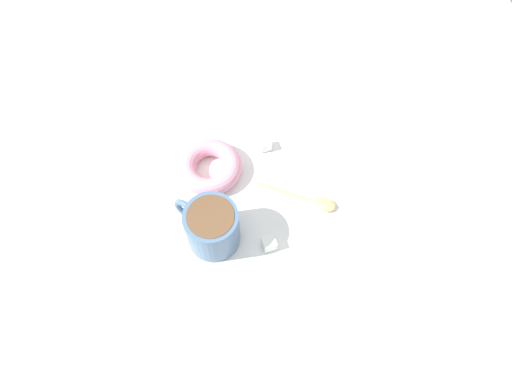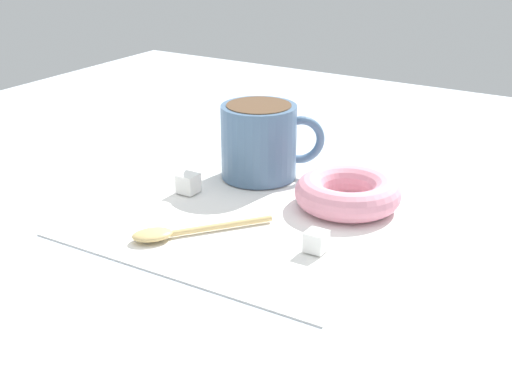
{
  "view_description": "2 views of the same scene",
  "coord_description": "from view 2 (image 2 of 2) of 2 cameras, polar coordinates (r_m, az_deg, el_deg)",
  "views": [
    {
      "loc": [
        13.39,
        35.25,
        71.51
      ],
      "look_at": [
        2.61,
        0.69,
        2.3
      ],
      "focal_mm": 35.0,
      "sensor_mm": 36.0,
      "label": 1
    },
    {
      "loc": [
        -50.53,
        -31.98,
        28.07
      ],
      "look_at": [
        2.61,
        0.69,
        2.3
      ],
      "focal_mm": 50.0,
      "sensor_mm": 36.0,
      "label": 2
    }
  ],
  "objects": [
    {
      "name": "napkin",
      "position": [
        0.68,
        0.0,
        -1.67
      ],
      "size": [
        28.65,
        28.65,
        0.3
      ],
      "primitive_type": "cube",
      "rotation": [
        0.0,
        0.0,
        0.0
      ],
      "color": "white",
      "rests_on": "ground_plane"
    },
    {
      "name": "sugar_cube_extra",
      "position": [
        0.61,
        4.84,
        -3.93
      ],
      "size": [
        1.76,
        1.76,
        1.76
      ],
      "primitive_type": "cube",
      "color": "white",
      "rests_on": "napkin"
    },
    {
      "name": "coffee_cup",
      "position": [
        0.76,
        0.38,
        4.21
      ],
      "size": [
        8.7,
        9.91,
        7.93
      ],
      "color": "slate",
      "rests_on": "napkin"
    },
    {
      "name": "donut",
      "position": [
        0.69,
        7.35,
        -0.04
      ],
      "size": [
        10.33,
        10.33,
        2.87
      ],
      "primitive_type": "torus",
      "color": "pink",
      "rests_on": "napkin"
    },
    {
      "name": "ground_plane",
      "position": [
        0.66,
        -0.67,
        -3.48
      ],
      "size": [
        120.0,
        120.0,
        2.0
      ],
      "primitive_type": "cube",
      "color": "#B2BCC6"
    },
    {
      "name": "sugar_cube",
      "position": [
        0.73,
        -5.45,
        0.71
      ],
      "size": [
        1.93,
        1.93,
        1.93
      ],
      "primitive_type": "cube",
      "color": "white",
      "rests_on": "napkin"
    },
    {
      "name": "spoon",
      "position": [
        0.64,
        -6.72,
        -3.21
      ],
      "size": [
        11.16,
        9.2,
        0.9
      ],
      "color": "#D8B772",
      "rests_on": "napkin"
    }
  ]
}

